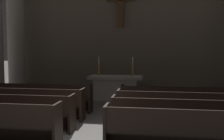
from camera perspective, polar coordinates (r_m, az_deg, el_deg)
pew_left_row_2 at (r=7.38m, az=-21.90°, el=-8.36°), size 3.52×0.50×0.95m
pew_left_row_3 at (r=8.26m, az=-18.27°, el=-6.91°), size 3.52×0.50×0.95m
pew_left_row_4 at (r=9.17m, az=-15.38°, el=-5.73°), size 3.52×0.50×0.95m
pew_right_row_1 at (r=5.47m, az=17.32°, el=-12.71°), size 3.52×0.50×0.95m
pew_right_row_2 at (r=6.45m, az=15.91°, el=-10.04°), size 3.52×0.50×0.95m
pew_right_row_3 at (r=7.44m, az=14.88°, el=-8.08°), size 3.52×0.50×0.95m
pew_right_row_4 at (r=8.44m, az=14.11°, el=-6.58°), size 3.52×0.50×0.95m
column_left_fourth at (r=13.36m, az=-20.35°, el=8.32°), size 1.19×1.19×6.24m
altar at (r=10.73m, az=0.80°, el=-3.79°), size 2.20×0.90×1.01m
candlestick_left at (r=10.77m, az=-2.89°, el=0.16°), size 0.16×0.16×0.78m
candlestick_right at (r=10.58m, az=4.56°, el=0.07°), size 0.16×0.16×0.78m
apse_with_cross at (r=12.81m, az=2.09°, el=12.17°), size 11.21×0.50×7.58m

